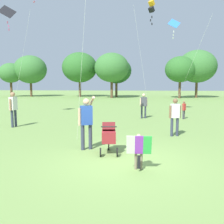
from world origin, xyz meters
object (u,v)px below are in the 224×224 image
object	(u,v)px
stroller	(109,135)
kite_orange_delta	(151,7)
kite_blue_high	(8,15)
person_adult_flyer	(86,119)
person_red_shirt	(175,114)
person_sitting_far	(144,104)
person_kid_running	(13,106)
child_with_butterfly_kite	(139,148)
person_back_turned	(184,109)
kite_green_novelty	(175,28)

from	to	relation	value
stroller	kite_orange_delta	world-z (taller)	kite_orange_delta
stroller	kite_blue_high	xyz separation A→B (m)	(-7.10, 7.73, 5.88)
person_adult_flyer	kite_blue_high	world-z (taller)	kite_blue_high
person_adult_flyer	person_red_shirt	bearing A→B (deg)	35.47
person_adult_flyer	person_sitting_far	size ratio (longest dim) A/B	1.16
stroller	person_red_shirt	world-z (taller)	person_red_shirt
person_red_shirt	kite_blue_high	bearing A→B (deg)	152.86
stroller	person_sitting_far	world-z (taller)	person_sitting_far
stroller	person_kid_running	world-z (taller)	person_kid_running
child_with_butterfly_kite	person_back_turned	world-z (taller)	person_back_turned
stroller	person_red_shirt	bearing A→B (deg)	47.22
kite_orange_delta	person_sitting_far	bearing A→B (deg)	-120.41
stroller	person_kid_running	distance (m)	6.89
kite_green_novelty	person_sitting_far	xyz separation A→B (m)	(-2.24, -2.50, -5.19)
person_back_turned	kite_blue_high	bearing A→B (deg)	-179.48
child_with_butterfly_kite	person_red_shirt	distance (m)	4.58
kite_green_novelty	stroller	bearing A→B (deg)	-109.39
person_adult_flyer	kite_orange_delta	size ratio (longest dim) A/B	0.25
kite_blue_high	person_kid_running	distance (m)	6.64
kite_blue_high	person_back_turned	size ratio (longest dim) A/B	6.33
kite_green_novelty	child_with_butterfly_kite	bearing A→B (deg)	-102.96
person_adult_flyer	kite_orange_delta	world-z (taller)	kite_orange_delta
stroller	person_kid_running	bearing A→B (deg)	141.01
kite_green_novelty	person_red_shirt	world-z (taller)	kite_green_novelty
kite_green_novelty	person_red_shirt	xyz separation A→B (m)	(-1.14, -7.76, -5.17)
person_red_shirt	person_back_turned	xyz separation A→B (m)	(1.39, 5.06, -0.29)
child_with_butterfly_kite	kite_orange_delta	world-z (taller)	kite_orange_delta
child_with_butterfly_kite	person_kid_running	bearing A→B (deg)	137.16
person_sitting_far	person_back_turned	bearing A→B (deg)	-4.54
person_adult_flyer	person_back_turned	world-z (taller)	person_adult_flyer
kite_orange_delta	person_red_shirt	xyz separation A→B (m)	(0.67, -5.98, -6.09)
stroller	kite_green_novelty	bearing A→B (deg)	70.61
child_with_butterfly_kite	person_sitting_far	world-z (taller)	person_sitting_far
person_red_shirt	person_sitting_far	world-z (taller)	person_red_shirt
stroller	person_back_turned	size ratio (longest dim) A/B	0.97
kite_orange_delta	stroller	bearing A→B (deg)	-102.20
kite_green_novelty	person_back_turned	xyz separation A→B (m)	(0.25, -2.70, -5.46)
person_red_shirt	child_with_butterfly_kite	bearing A→B (deg)	-110.85
person_back_turned	person_adult_flyer	bearing A→B (deg)	-122.55
kite_green_novelty	person_sitting_far	world-z (taller)	kite_green_novelty
person_adult_flyer	child_with_butterfly_kite	bearing A→B (deg)	-47.05
kite_orange_delta	person_kid_running	xyz separation A→B (m)	(-7.23, -4.43, -5.98)
person_sitting_far	person_back_turned	size ratio (longest dim) A/B	1.40
kite_orange_delta	person_back_turned	size ratio (longest dim) A/B	6.59
person_red_shirt	person_kid_running	bearing A→B (deg)	168.87
kite_blue_high	child_with_butterfly_kite	bearing A→B (deg)	-48.92
kite_orange_delta	person_red_shirt	distance (m)	8.56
kite_orange_delta	person_kid_running	distance (m)	10.38
kite_green_novelty	person_red_shirt	bearing A→B (deg)	-98.37
kite_orange_delta	kite_blue_high	distance (m)	9.07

